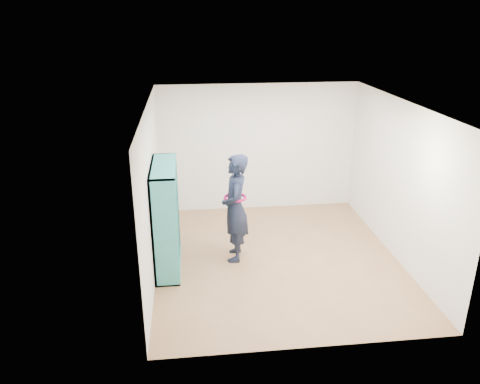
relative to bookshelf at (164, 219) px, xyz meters
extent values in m
plane|color=#956543|center=(1.83, 0.03, -0.84)|extent=(4.50, 4.50, 0.00)
plane|color=white|center=(1.83, 0.03, 1.76)|extent=(4.50, 4.50, 0.00)
cube|color=white|center=(-0.17, 0.03, 0.46)|extent=(0.02, 4.50, 2.60)
cube|color=white|center=(3.83, 0.03, 0.46)|extent=(0.02, 4.50, 2.60)
cube|color=white|center=(1.83, 2.28, 0.46)|extent=(4.00, 0.02, 2.60)
cube|color=white|center=(1.83, -2.22, 0.46)|extent=(4.00, 0.02, 2.60)
cube|color=teal|center=(0.03, -0.62, 0.02)|extent=(0.38, 0.03, 1.73)
cube|color=teal|center=(0.03, 0.65, 0.02)|extent=(0.38, 0.03, 1.73)
cube|color=teal|center=(0.03, 0.01, -0.83)|extent=(0.38, 1.30, 0.03)
cube|color=teal|center=(0.03, 0.01, 0.87)|extent=(0.38, 1.30, 0.03)
cube|color=teal|center=(-0.15, 0.01, 0.02)|extent=(0.03, 1.30, 1.73)
cube|color=teal|center=(0.03, -0.20, 0.02)|extent=(0.35, 0.03, 1.67)
cube|color=teal|center=(0.03, 0.22, 0.02)|extent=(0.35, 0.03, 1.67)
cube|color=teal|center=(0.03, 0.01, -0.40)|extent=(0.35, 1.24, 0.03)
cube|color=teal|center=(0.03, 0.01, 0.02)|extent=(0.35, 1.24, 0.03)
cube|color=teal|center=(0.03, 0.01, 0.44)|extent=(0.35, 1.24, 0.03)
cube|color=beige|center=(0.05, -0.41, -0.76)|extent=(0.24, 0.15, 0.09)
cube|color=black|center=(0.06, -0.47, -0.26)|extent=(0.19, 0.17, 0.25)
cube|color=maroon|center=(0.06, -0.47, 0.18)|extent=(0.19, 0.17, 0.29)
cube|color=silver|center=(0.05, -0.41, 0.50)|extent=(0.24, 0.15, 0.09)
cube|color=navy|center=(0.06, -0.05, -0.69)|extent=(0.19, 0.17, 0.23)
cube|color=brown|center=(0.06, -0.05, -0.25)|extent=(0.19, 0.17, 0.26)
cube|color=#BFB28C|center=(0.05, 0.00, 0.07)|extent=(0.24, 0.15, 0.06)
cube|color=#26594C|center=(0.06, -0.05, 0.58)|extent=(0.19, 0.17, 0.24)
cube|color=beige|center=(0.06, 0.36, -0.67)|extent=(0.19, 0.17, 0.26)
cube|color=black|center=(0.05, 0.42, -0.35)|extent=(0.24, 0.15, 0.06)
cube|color=maroon|center=(0.06, 0.36, 0.16)|extent=(0.19, 0.17, 0.26)
cube|color=silver|center=(0.06, 0.36, 0.58)|extent=(0.19, 0.17, 0.26)
imported|color=black|center=(1.14, 0.16, 0.06)|extent=(0.50, 0.70, 1.81)
torus|color=#B20D52|center=(1.14, 0.16, 0.25)|extent=(0.41, 0.41, 0.04)
cube|color=silver|center=(1.01, 0.24, 0.18)|extent=(0.01, 0.09, 0.12)
cube|color=black|center=(1.01, 0.24, 0.18)|extent=(0.01, 0.08, 0.11)
camera|label=1|loc=(0.41, -6.81, 3.05)|focal=35.00mm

